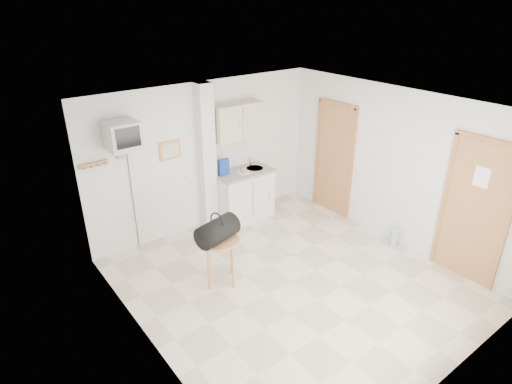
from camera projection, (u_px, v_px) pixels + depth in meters
ground at (292, 282)px, 6.11m from camera, size 4.50×4.50×0.00m
room_envelope at (306, 177)px, 5.65m from camera, size 4.24×4.54×2.55m
kitchenette at (242, 177)px, 7.52m from camera, size 1.03×0.58×2.10m
crt_television at (123, 136)px, 5.94m from camera, size 0.44×0.45×2.15m
round_table at (220, 246)px, 5.89m from camera, size 0.55×0.55×0.69m
duffel_bag at (217, 231)px, 5.72m from camera, size 0.65×0.45×0.43m
water_bottle at (394, 236)px, 6.95m from camera, size 0.11×0.11×0.34m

